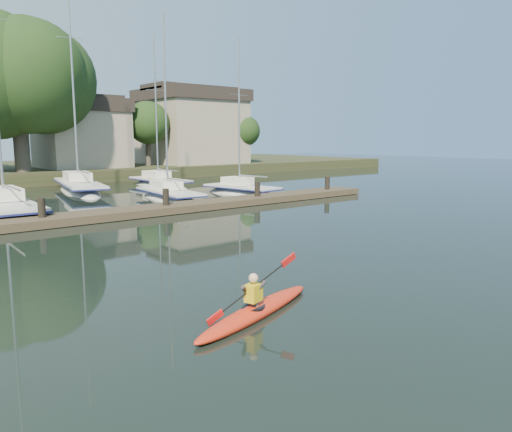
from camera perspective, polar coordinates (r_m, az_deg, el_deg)
ground at (r=12.91m, az=9.78°, el=-7.99°), size 160.00×160.00×0.00m
kayak at (r=10.73m, az=0.04°, el=-10.50°), size 4.13×1.76×1.33m
dock at (r=24.15m, az=-16.41°, el=0.19°), size 34.00×2.00×1.80m
sailboat_2 at (r=27.43m, az=-26.62°, el=-0.24°), size 2.64×9.72×15.94m
sailboat_3 at (r=30.75m, az=-9.85°, el=1.52°), size 2.84×7.74×12.19m
sailboat_4 at (r=33.10m, az=-1.67°, el=2.16°), size 2.82×6.84×11.29m
sailboat_6 at (r=37.01m, az=-19.50°, el=2.34°), size 4.57×11.41×17.76m
sailboat_7 at (r=39.39m, az=-10.94°, el=3.09°), size 2.14×7.86×12.65m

